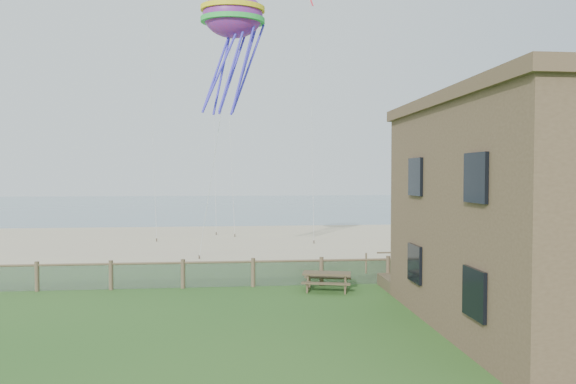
# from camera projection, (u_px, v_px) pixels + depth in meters

# --- Properties ---
(ground) EXTENTS (160.00, 160.00, 0.00)m
(ground) POSITION_uv_depth(u_px,v_px,m) (259.00, 328.00, 16.29)
(ground) COLOR #26531C
(ground) RESTS_ON ground
(sand_beach) EXTENTS (72.00, 20.00, 0.02)m
(sand_beach) POSITION_uv_depth(u_px,v_px,m) (247.00, 240.00, 38.17)
(sand_beach) COLOR #C7BB8F
(sand_beach) RESTS_ON ground
(ocean) EXTENTS (160.00, 68.00, 0.02)m
(ocean) POSITION_uv_depth(u_px,v_px,m) (242.00, 205.00, 81.94)
(ocean) COLOR slate
(ocean) RESTS_ON ground
(chainlink_fence) EXTENTS (36.20, 0.20, 1.25)m
(chainlink_fence) POSITION_uv_depth(u_px,v_px,m) (253.00, 274.00, 22.24)
(chainlink_fence) COLOR brown
(chainlink_fence) RESTS_ON ground
(motel_deck) EXTENTS (15.00, 2.00, 0.50)m
(motel_deck) POSITION_uv_depth(u_px,v_px,m) (550.00, 280.00, 22.52)
(motel_deck) COLOR brown
(motel_deck) RESTS_ON ground
(picnic_table) EXTENTS (2.30, 1.94, 0.84)m
(picnic_table) POSITION_uv_depth(u_px,v_px,m) (327.00, 280.00, 21.55)
(picnic_table) COLOR brown
(picnic_table) RESTS_ON ground
(octopus_kite) EXTENTS (3.34, 2.39, 6.80)m
(octopus_kite) POSITION_uv_depth(u_px,v_px,m) (233.00, 49.00, 26.30)
(octopus_kite) COLOR #E52442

